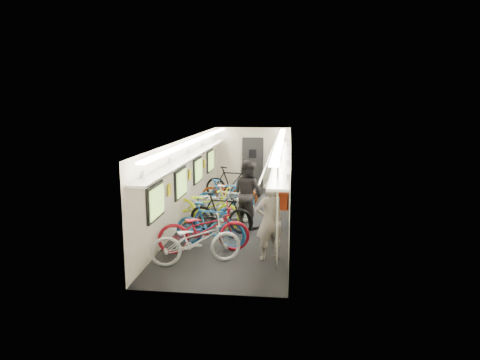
% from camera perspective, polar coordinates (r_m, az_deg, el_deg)
% --- Properties ---
extents(train_car_shell, '(10.00, 10.00, 10.00)m').
position_cam_1_polar(train_car_shell, '(13.11, -1.46, 2.64)').
color(train_car_shell, black).
rests_on(train_car_shell, ground).
extents(bicycle_0, '(2.06, 1.36, 1.02)m').
position_cam_1_polar(bicycle_0, '(9.27, -5.89, -8.05)').
color(bicycle_0, silver).
rests_on(bicycle_0, ground).
extents(bicycle_1, '(1.87, 0.89, 1.08)m').
position_cam_1_polar(bicycle_1, '(10.25, -4.01, -6.01)').
color(bicycle_1, '#174F8D').
rests_on(bicycle_1, ground).
extents(bicycle_2, '(2.24, 1.29, 1.11)m').
position_cam_1_polar(bicycle_2, '(9.91, -4.81, -6.53)').
color(bicycle_2, maroon).
rests_on(bicycle_2, ground).
extents(bicycle_3, '(1.84, 0.82, 1.07)m').
position_cam_1_polar(bicycle_3, '(11.36, -2.53, -4.39)').
color(bicycle_3, black).
rests_on(bicycle_3, ground).
extents(bicycle_4, '(2.27, 1.45, 1.13)m').
position_cam_1_polar(bicycle_4, '(11.91, -4.53, -3.56)').
color(bicycle_4, yellow).
rests_on(bicycle_4, ground).
extents(bicycle_5, '(1.77, 1.01, 1.03)m').
position_cam_1_polar(bicycle_5, '(12.50, -1.45, -3.09)').
color(bicycle_5, white).
rests_on(bicycle_5, ground).
extents(bicycle_6, '(2.06, 1.11, 1.03)m').
position_cam_1_polar(bicycle_6, '(12.51, -3.73, -3.09)').
color(bicycle_6, '#AAA9AE').
rests_on(bicycle_6, ground).
extents(bicycle_7, '(1.87, 0.70, 1.10)m').
position_cam_1_polar(bicycle_7, '(13.13, -2.00, -2.27)').
color(bicycle_7, '#1B58A3').
rests_on(bicycle_7, ground).
extents(bicycle_8, '(1.93, 0.81, 0.99)m').
position_cam_1_polar(bicycle_8, '(14.13, -1.43, -1.56)').
color(bicycle_8, maroon).
rests_on(bicycle_8, ground).
extents(bicycle_9, '(2.01, 0.85, 1.17)m').
position_cam_1_polar(bicycle_9, '(15.12, -1.10, -0.41)').
color(bicycle_9, black).
rests_on(bicycle_9, ground).
extents(passenger_near, '(0.77, 0.66, 1.77)m').
position_cam_1_polar(passenger_near, '(9.36, 3.93, -5.45)').
color(passenger_near, gray).
rests_on(passenger_near, ground).
extents(passenger_mid, '(1.16, 1.13, 1.89)m').
position_cam_1_polar(passenger_mid, '(11.73, 1.04, -1.84)').
color(passenger_mid, black).
rests_on(passenger_mid, ground).
extents(backpack, '(0.29, 0.20, 0.38)m').
position_cam_1_polar(backpack, '(9.45, 5.63, -2.84)').
color(backpack, '#A12B10').
rests_on(backpack, passenger_near).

